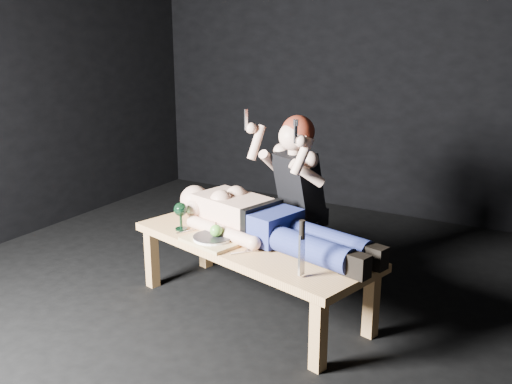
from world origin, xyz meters
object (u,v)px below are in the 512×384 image
at_px(lying_man, 268,220).
at_px(carving_knife, 302,249).
at_px(serving_tray, 213,241).
at_px(table, 252,276).
at_px(kneeling_woman, 307,199).
at_px(goblet, 181,216).

xyz_separation_m(lying_man, carving_knife, (0.41, -0.40, 0.03)).
bearing_deg(serving_tray, table, 34.41).
distance_m(serving_tray, carving_knife, 0.72).
relative_size(table, kneeling_woman, 1.32).
relative_size(serving_tray, carving_knife, 1.12).
xyz_separation_m(table, carving_knife, (0.48, -0.32, 0.38)).
distance_m(kneeling_woman, goblet, 0.84).
bearing_deg(table, goblet, -160.11).
distance_m(table, serving_tray, 0.33).
bearing_deg(table, kneeling_woman, 91.34).
bearing_deg(carving_knife, serving_tray, 179.45).
bearing_deg(goblet, kneeling_woman, 42.55).
distance_m(goblet, carving_knife, 1.02).
bearing_deg(table, lying_man, 63.48).
height_order(table, kneeling_woman, kneeling_woman).
xyz_separation_m(table, kneeling_woman, (0.12, 0.52, 0.38)).
distance_m(table, kneeling_woman, 0.65).
height_order(lying_man, kneeling_woman, kneeling_woman).
distance_m(lying_man, kneeling_woman, 0.44).
height_order(table, serving_tray, serving_tray).
distance_m(table, goblet, 0.59).
bearing_deg(goblet, carving_knife, -15.27).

